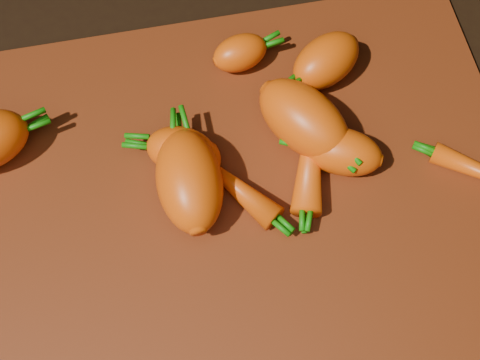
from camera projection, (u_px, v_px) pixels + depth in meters
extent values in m
cube|color=black|center=(242.00, 206.00, 0.60)|extent=(2.00, 2.00, 0.01)
cube|color=#5C2610|center=(242.00, 201.00, 0.59)|extent=(0.50, 0.40, 0.01)
ellipsoid|color=#DC4C09|center=(181.00, 150.00, 0.58)|extent=(0.07, 0.06, 0.04)
ellipsoid|color=#DC4C09|center=(304.00, 119.00, 0.59)|extent=(0.10, 0.11, 0.06)
ellipsoid|color=#DC4C09|center=(189.00, 181.00, 0.56)|extent=(0.06, 0.10, 0.06)
ellipsoid|color=#DC4C09|center=(326.00, 61.00, 0.62)|extent=(0.09, 0.08, 0.05)
ellipsoid|color=#DC4C09|center=(240.00, 53.00, 0.63)|extent=(0.06, 0.05, 0.03)
ellipsoid|color=#DC4C09|center=(342.00, 152.00, 0.58)|extent=(0.08, 0.07, 0.04)
ellipsoid|color=#DC4C09|center=(311.00, 144.00, 0.59)|extent=(0.07, 0.13, 0.03)
ellipsoid|color=#DC4C09|center=(233.00, 185.00, 0.58)|extent=(0.08, 0.09, 0.02)
ellipsoid|color=#DC4C09|center=(198.00, 169.00, 0.58)|extent=(0.06, 0.06, 0.03)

